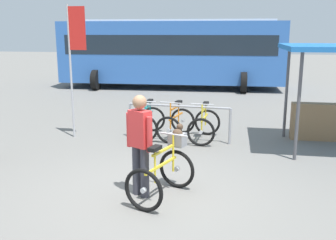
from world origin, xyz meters
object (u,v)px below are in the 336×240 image
Objects in this scene: racked_bike_teal at (149,122)px; racked_bike_orange at (176,124)px; bus_distant at (172,50)px; person_with_featured_bike at (140,141)px; featured_bicycle at (165,167)px; racked_bike_yellow at (204,125)px; banner_flag at (75,47)px.

racked_bike_teal is 0.91× the size of racked_bike_orange.
racked_bike_teal is at bearing 175.68° from racked_bike_orange.
bus_distant is at bearing 95.79° from racked_bike_teal.
racked_bike_teal is 0.11× the size of bus_distant.
person_with_featured_bike is at bearing -90.51° from racked_bike_orange.
featured_bicycle reaches higher than racked_bike_teal.
bus_distant reaches higher than racked_bike_teal.
bus_distant is at bearing 99.10° from featured_bicycle.
bus_distant reaches higher than racked_bike_yellow.
racked_bike_teal is 0.70m from racked_bike_orange.
banner_flag is at bearing 131.84° from featured_bicycle.
racked_bike_orange is at bearing 96.03° from featured_bicycle.
racked_bike_teal is at bearing 107.03° from featured_bicycle.
featured_bicycle is at bearing -72.97° from racked_bike_teal.
racked_bike_orange is 0.70m from racked_bike_yellow.
person_with_featured_bike is at bearing -79.20° from racked_bike_teal.
featured_bicycle is 0.39× the size of banner_flag.
racked_bike_teal is 3.61m from featured_bicycle.
racked_bike_orange is at bearing 89.49° from person_with_featured_bike.
featured_bicycle reaches higher than racked_bike_yellow.
banner_flag reaches higher than person_with_featured_bike.
person_with_featured_bike reaches higher than racked_bike_teal.
banner_flag is (-3.09, -0.27, 1.86)m from racked_bike_yellow.
featured_bicycle is at bearing 7.19° from person_with_featured_bike.
racked_bike_orange is 0.12× the size of bus_distant.
featured_bicycle is 0.12× the size of bus_distant.
racked_bike_teal is 1.40m from racked_bike_yellow.
person_with_featured_bike is 0.16× the size of bus_distant.
racked_bike_orange is at bearing -79.70° from bus_distant.
racked_bike_yellow is (1.40, -0.11, 0.00)m from racked_bike_teal.
banner_flag reaches higher than bus_distant.
featured_bicycle is 0.58m from person_with_featured_bike.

